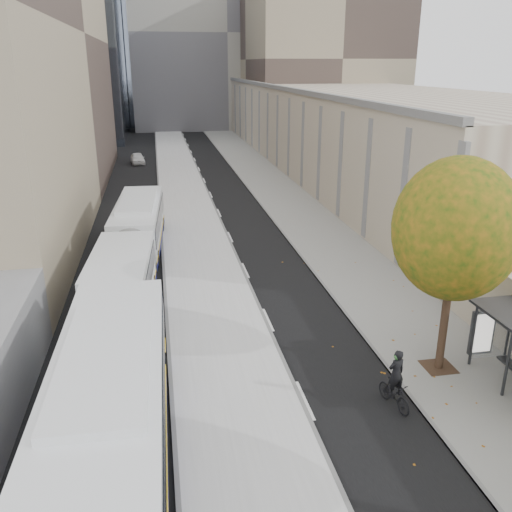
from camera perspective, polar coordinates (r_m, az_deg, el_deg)
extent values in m
cube|color=silver|center=(39.01, -7.00, 4.10)|extent=(4.25, 150.00, 0.15)
cube|color=gray|center=(40.25, 4.47, 4.62)|extent=(4.75, 150.00, 0.08)
cube|color=tan|center=(70.23, 7.66, 14.19)|extent=(18.00, 92.00, 8.00)
cube|color=gray|center=(99.40, -3.76, 22.19)|extent=(30.00, 18.00, 30.00)
cylinder|color=black|center=(20.22, 19.14, -7.03)|extent=(0.28, 0.28, 3.24)
sphere|color=#124C0F|center=(18.97, 20.33, 2.66)|extent=(4.20, 4.20, 4.20)
cube|color=white|center=(28.90, -12.80, 0.96)|extent=(3.46, 16.94, 2.80)
cube|color=black|center=(28.75, -12.88, 1.93)|extent=(3.48, 16.27, 0.97)
cube|color=#187044|center=(21.26, -13.40, -6.98)|extent=(1.78, 0.17, 1.08)
imported|color=black|center=(18.32, 14.33, -13.86)|extent=(0.78, 1.65, 0.95)
imported|color=black|center=(17.92, 14.53, -11.85)|extent=(0.65, 0.50, 1.60)
sphere|color=#3F823D|center=(17.62, 14.70, -10.18)|extent=(0.25, 0.25, 0.25)
imported|color=white|center=(61.71, -12.35, 10.00)|extent=(1.76, 3.62, 1.19)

